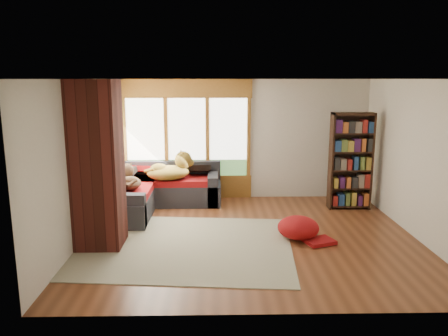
# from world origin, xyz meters

# --- Properties ---
(floor) EXTENTS (5.50, 5.50, 0.00)m
(floor) POSITION_xyz_m (0.00, 0.00, 0.00)
(floor) COLOR #582D18
(floor) RESTS_ON ground
(ceiling) EXTENTS (5.50, 5.50, 0.00)m
(ceiling) POSITION_xyz_m (0.00, 0.00, 2.60)
(ceiling) COLOR white
(wall_back) EXTENTS (5.50, 0.04, 2.60)m
(wall_back) POSITION_xyz_m (0.00, 2.50, 1.30)
(wall_back) COLOR silver
(wall_back) RESTS_ON ground
(wall_front) EXTENTS (5.50, 0.04, 2.60)m
(wall_front) POSITION_xyz_m (0.00, -2.50, 1.30)
(wall_front) COLOR silver
(wall_front) RESTS_ON ground
(wall_left) EXTENTS (0.04, 5.00, 2.60)m
(wall_left) POSITION_xyz_m (-2.75, 0.00, 1.30)
(wall_left) COLOR silver
(wall_left) RESTS_ON ground
(wall_right) EXTENTS (0.04, 5.00, 2.60)m
(wall_right) POSITION_xyz_m (2.75, 0.00, 1.30)
(wall_right) COLOR silver
(wall_right) RESTS_ON ground
(windows_back) EXTENTS (2.82, 0.10, 1.90)m
(windows_back) POSITION_xyz_m (-1.20, 2.47, 1.35)
(windows_back) COLOR #906024
(windows_back) RESTS_ON wall_back
(windows_left) EXTENTS (0.10, 2.62, 1.90)m
(windows_left) POSITION_xyz_m (-2.72, 1.20, 1.35)
(windows_left) COLOR #906024
(windows_left) RESTS_ON wall_left
(roller_blind) EXTENTS (0.03, 0.72, 0.90)m
(roller_blind) POSITION_xyz_m (-2.69, 2.03, 1.75)
(roller_blind) COLOR #8A9C63
(roller_blind) RESTS_ON wall_left
(brick_chimney) EXTENTS (0.70, 0.70, 2.60)m
(brick_chimney) POSITION_xyz_m (-2.40, -0.35, 1.30)
(brick_chimney) COLOR #471914
(brick_chimney) RESTS_ON ground
(sectional_sofa) EXTENTS (2.20, 2.20, 0.80)m
(sectional_sofa) POSITION_xyz_m (-1.95, 1.70, 0.30)
(sectional_sofa) COLOR #222327
(sectional_sofa) RESTS_ON ground
(area_rug) EXTENTS (3.88, 3.10, 0.01)m
(area_rug) POSITION_xyz_m (-1.22, -0.40, 0.01)
(area_rug) COLOR beige
(area_rug) RESTS_ON ground
(bookshelf) EXTENTS (0.84, 0.28, 1.95)m
(bookshelf) POSITION_xyz_m (2.14, 1.58, 0.98)
(bookshelf) COLOR black
(bookshelf) RESTS_ON ground
(pouf) EXTENTS (0.91, 0.91, 0.37)m
(pouf) POSITION_xyz_m (0.79, -0.12, 0.20)
(pouf) COLOR maroon
(pouf) RESTS_ON area_rug
(dog_tan) EXTENTS (1.01, 0.77, 0.50)m
(dog_tan) POSITION_xyz_m (-1.47, 1.79, 0.79)
(dog_tan) COLOR olive
(dog_tan) RESTS_ON sectional_sofa
(dog_brindle) EXTENTS (0.63, 0.79, 0.39)m
(dog_brindle) POSITION_xyz_m (-2.22, 1.10, 0.73)
(dog_brindle) COLOR #3B291E
(dog_brindle) RESTS_ON sectional_sofa
(throw_pillows) EXTENTS (1.98, 1.68, 0.45)m
(throw_pillows) POSITION_xyz_m (-1.92, 1.85, 0.78)
(throw_pillows) COLOR black
(throw_pillows) RESTS_ON sectional_sofa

